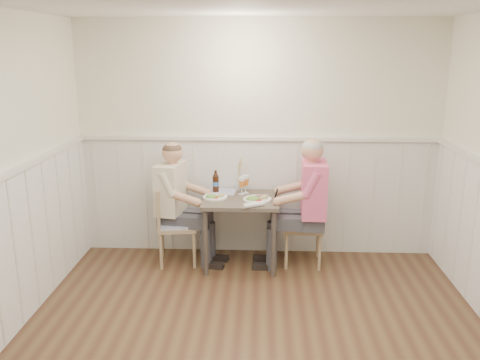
{
  "coord_description": "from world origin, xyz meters",
  "views": [
    {
      "loc": [
        0.05,
        -3.3,
        2.3
      ],
      "look_at": [
        -0.17,
        1.64,
        1.0
      ],
      "focal_mm": 38.0,
      "sensor_mm": 36.0,
      "label": 1
    }
  ],
  "objects_px": {
    "beer_bottle": "(216,182)",
    "man_in_pink": "(309,214)",
    "chair_right": "(308,223)",
    "grass_vase": "(238,175)",
    "chair_left": "(172,222)",
    "diner_cream": "(175,212)",
    "dining_table": "(241,208)"
  },
  "relations": [
    {
      "from": "dining_table",
      "to": "man_in_pink",
      "type": "bearing_deg",
      "value": -3.78
    },
    {
      "from": "dining_table",
      "to": "chair_left",
      "type": "bearing_deg",
      "value": 179.47
    },
    {
      "from": "diner_cream",
      "to": "dining_table",
      "type": "bearing_deg",
      "value": -4.06
    },
    {
      "from": "chair_right",
      "to": "man_in_pink",
      "type": "distance_m",
      "value": 0.16
    },
    {
      "from": "chair_right",
      "to": "diner_cream",
      "type": "distance_m",
      "value": 1.44
    },
    {
      "from": "chair_right",
      "to": "chair_left",
      "type": "height_order",
      "value": "chair_left"
    },
    {
      "from": "dining_table",
      "to": "man_in_pink",
      "type": "height_order",
      "value": "man_in_pink"
    },
    {
      "from": "dining_table",
      "to": "grass_vase",
      "type": "height_order",
      "value": "grass_vase"
    },
    {
      "from": "chair_left",
      "to": "diner_cream",
      "type": "distance_m",
      "value": 0.11
    },
    {
      "from": "chair_right",
      "to": "diner_cream",
      "type": "relative_size",
      "value": 0.64
    },
    {
      "from": "dining_table",
      "to": "man_in_pink",
      "type": "xyz_separation_m",
      "value": [
        0.72,
        -0.05,
        -0.04
      ]
    },
    {
      "from": "chair_left",
      "to": "man_in_pink",
      "type": "distance_m",
      "value": 1.47
    },
    {
      "from": "chair_right",
      "to": "beer_bottle",
      "type": "xyz_separation_m",
      "value": [
        -1.01,
        0.17,
        0.39
      ]
    },
    {
      "from": "dining_table",
      "to": "chair_right",
      "type": "height_order",
      "value": "chair_right"
    },
    {
      "from": "beer_bottle",
      "to": "chair_left",
      "type": "bearing_deg",
      "value": -155.38
    },
    {
      "from": "diner_cream",
      "to": "grass_vase",
      "type": "distance_m",
      "value": 0.8
    },
    {
      "from": "beer_bottle",
      "to": "man_in_pink",
      "type": "bearing_deg",
      "value": -14.79
    },
    {
      "from": "chair_right",
      "to": "chair_left",
      "type": "relative_size",
      "value": 1.0
    },
    {
      "from": "diner_cream",
      "to": "grass_vase",
      "type": "bearing_deg",
      "value": 21.23
    },
    {
      "from": "diner_cream",
      "to": "beer_bottle",
      "type": "distance_m",
      "value": 0.54
    },
    {
      "from": "dining_table",
      "to": "chair_left",
      "type": "distance_m",
      "value": 0.76
    },
    {
      "from": "chair_right",
      "to": "grass_vase",
      "type": "bearing_deg",
      "value": 161.32
    },
    {
      "from": "man_in_pink",
      "to": "diner_cream",
      "type": "relative_size",
      "value": 1.05
    },
    {
      "from": "chair_left",
      "to": "diner_cream",
      "type": "xyz_separation_m",
      "value": [
        0.03,
        0.04,
        0.1
      ]
    },
    {
      "from": "man_in_pink",
      "to": "beer_bottle",
      "type": "height_order",
      "value": "man_in_pink"
    },
    {
      "from": "chair_right",
      "to": "diner_cream",
      "type": "height_order",
      "value": "diner_cream"
    },
    {
      "from": "chair_right",
      "to": "grass_vase",
      "type": "distance_m",
      "value": 0.93
    },
    {
      "from": "man_in_pink",
      "to": "beer_bottle",
      "type": "distance_m",
      "value": 1.07
    },
    {
      "from": "chair_right",
      "to": "diner_cream",
      "type": "xyz_separation_m",
      "value": [
        -1.44,
        0.0,
        0.1
      ]
    },
    {
      "from": "dining_table",
      "to": "beer_bottle",
      "type": "xyz_separation_m",
      "value": [
        -0.28,
        0.22,
        0.22
      ]
    },
    {
      "from": "dining_table",
      "to": "beer_bottle",
      "type": "height_order",
      "value": "beer_bottle"
    },
    {
      "from": "chair_left",
      "to": "man_in_pink",
      "type": "bearing_deg",
      "value": -2.12
    }
  ]
}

